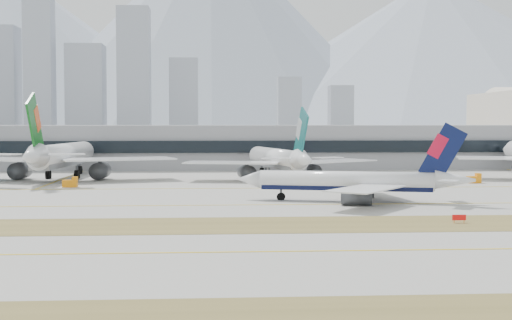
{
  "coord_description": "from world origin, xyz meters",
  "views": [
    {
      "loc": [
        -3.01,
        -141.73,
        15.89
      ],
      "look_at": [
        7.3,
        18.0,
        7.5
      ],
      "focal_mm": 50.0,
      "sensor_mm": 36.0,
      "label": 1
    }
  ],
  "objects": [
    {
      "name": "gse_c",
      "position": [
        12.61,
        38.52,
        1.05
      ],
      "size": [
        3.55,
        2.0,
        2.6
      ],
      "color": "orange",
      "rests_on": "ground"
    },
    {
      "name": "ground",
      "position": [
        0.0,
        0.0,
        0.0
      ],
      "size": [
        3000.0,
        3000.0,
        0.0
      ],
      "primitive_type": "plane",
      "color": "#A8A69E",
      "rests_on": "ground"
    },
    {
      "name": "widebody_cathay",
      "position": [
        16.3,
        58.67,
        5.38
      ],
      "size": [
        55.63,
        55.23,
        20.23
      ],
      "rotation": [
        0.0,
        0.0,
        1.77
      ],
      "color": "white",
      "rests_on": "ground"
    },
    {
      "name": "taxiing_airliner",
      "position": [
        26.06,
        -0.36,
        3.9
      ],
      "size": [
        47.36,
        40.43,
        16.16
      ],
      "rotation": [
        0.0,
        0.0,
        2.88
      ],
      "color": "white",
      "rests_on": "ground"
    },
    {
      "name": "mountain_ridge",
      "position": [
        33.0,
        1404.14,
        181.85
      ],
      "size": [
        2830.0,
        1120.0,
        470.0
      ],
      "color": "#9EA8B7",
      "rests_on": "ground"
    },
    {
      "name": "gse_extra",
      "position": [
        66.48,
        41.14,
        1.05
      ],
      "size": [
        3.55,
        2.0,
        2.6
      ],
      "color": "orange",
      "rests_on": "ground"
    },
    {
      "name": "apron_markings",
      "position": [
        0.0,
        -53.95,
        0.02
      ],
      "size": [
        360.0,
        122.22,
        0.06
      ],
      "color": "brown",
      "rests_on": "ground"
    },
    {
      "name": "terminal",
      "position": [
        0.0,
        114.84,
        7.5
      ],
      "size": [
        280.0,
        43.1,
        15.0
      ],
      "color": "gray",
      "rests_on": "ground"
    },
    {
      "name": "widebody_eva",
      "position": [
        -44.86,
        61.48,
        6.32
      ],
      "size": [
        66.53,
        65.21,
        23.76
      ],
      "rotation": [
        0.0,
        0.0,
        1.5
      ],
      "color": "white",
      "rests_on": "ground"
    },
    {
      "name": "city_skyline",
      "position": [
        -106.76,
        453.42,
        49.8
      ],
      "size": [
        342.0,
        49.8,
        140.0
      ],
      "color": "#9299A7",
      "rests_on": "ground"
    },
    {
      "name": "gse_b",
      "position": [
        -37.37,
        35.8,
        1.05
      ],
      "size": [
        3.55,
        2.0,
        2.6
      ],
      "color": "orange",
      "rests_on": "ground"
    },
    {
      "name": "hold_sign_right",
      "position": [
        36.33,
        -32.0,
        0.88
      ],
      "size": [
        2.2,
        0.15,
        1.35
      ],
      "color": "red",
      "rests_on": "ground"
    }
  ]
}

